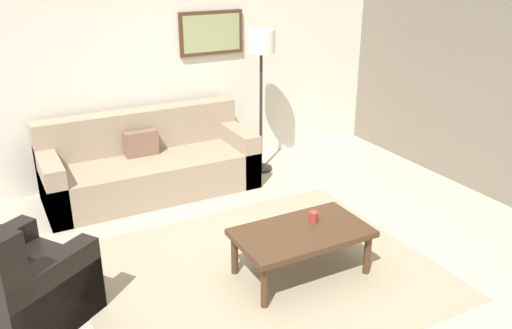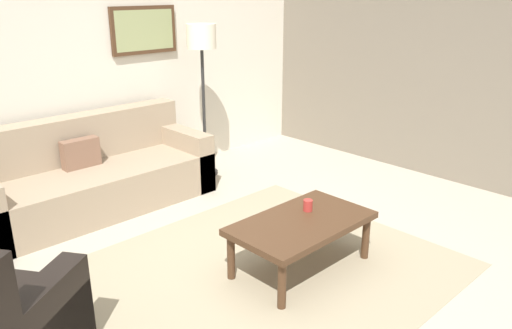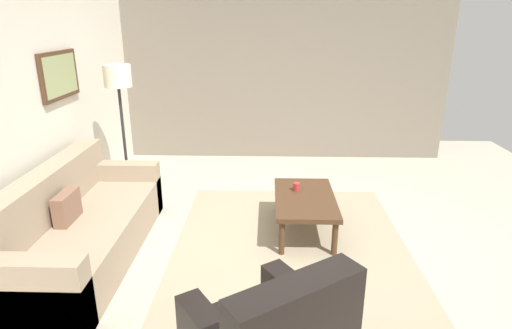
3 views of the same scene
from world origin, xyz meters
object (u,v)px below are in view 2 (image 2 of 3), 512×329
object	(u,v)px
coffee_table	(302,226)
lamp_standing	(202,52)
cup	(308,205)
couch_main	(90,178)
framed_artwork	(144,30)

from	to	relation	value
coffee_table	lamp_standing	size ratio (longest dim) A/B	0.64
cup	lamp_standing	xyz separation A→B (m)	(0.63, 2.10, 0.95)
coffee_table	cup	world-z (taller)	cup
coffee_table	cup	size ratio (longest dim) A/B	12.14
coffee_table	cup	bearing A→B (deg)	26.50
lamp_standing	coffee_table	bearing A→B (deg)	-110.15
couch_main	coffee_table	xyz separation A→B (m)	(0.60, -2.26, 0.06)
lamp_standing	cup	bearing A→B (deg)	-106.83
coffee_table	framed_artwork	xyz separation A→B (m)	(0.40, 2.67, 1.28)
lamp_standing	framed_artwork	bearing A→B (deg)	129.18
framed_artwork	cup	bearing A→B (deg)	-95.16
cup	framed_artwork	xyz separation A→B (m)	(0.23, 2.59, 1.18)
couch_main	lamp_standing	distance (m)	1.79
couch_main	framed_artwork	world-z (taller)	framed_artwork
cup	lamp_standing	size ratio (longest dim) A/B	0.05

